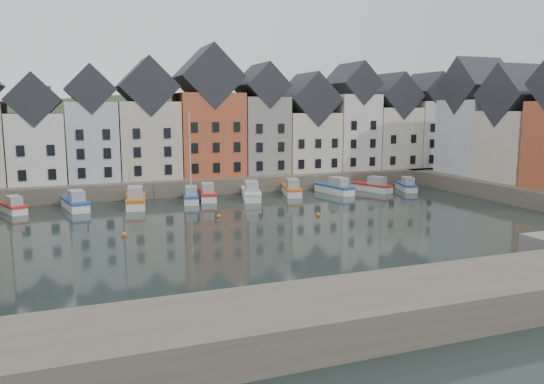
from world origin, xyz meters
TOP-DOWN VIEW (x-y plane):
  - ground at (0.00, 0.00)m, footprint 260.00×260.00m
  - far_quay at (0.00, 30.00)m, footprint 90.00×16.00m
  - near_wall at (-10.00, -22.00)m, footprint 50.00×6.00m
  - hillside at (0.02, 56.00)m, footprint 153.60×70.40m
  - far_terrace at (3.21, 28.00)m, footprint 72.37×8.16m
  - right_terrace at (36.00, 8.07)m, footprint 8.30×24.25m
  - mooring_buoys at (-4.00, 5.33)m, footprint 20.50×5.50m
  - boat_a at (-24.30, 18.62)m, footprint 3.56×5.68m
  - boat_b at (-17.88, 18.08)m, footprint 3.20×6.73m
  - boat_c at (-11.33, 17.34)m, footprint 3.03×7.22m
  - boat_d at (-4.67, 18.22)m, footprint 2.90×6.02m
  - boat_e at (-2.43, 19.11)m, footprint 2.99×6.45m
  - boat_f at (2.77, 17.53)m, footprint 3.73×7.07m
  - boat_g at (8.79, 18.79)m, footprint 3.43×6.56m
  - boat_h at (14.66, 17.78)m, footprint 3.15×6.69m
  - boat_i at (20.35, 17.64)m, footprint 3.81×6.24m
  - boat_j at (25.14, 16.71)m, footprint 3.40×5.81m

SIDE VIEW (x-z plane):
  - hillside at x=0.02m, z-range -49.96..14.04m
  - ground at x=0.00m, z-range 0.00..0.00m
  - mooring_buoys at x=-4.00m, z-range -0.10..0.40m
  - boat_a at x=-24.30m, z-range -0.42..1.67m
  - boat_j at x=25.14m, z-range -0.43..1.70m
  - boat_i at x=20.35m, z-range -0.46..1.83m
  - boat_e at x=-2.43m, z-range -0.48..1.90m
  - boat_d at x=-4.67m, z-range -4.81..6.24m
  - boat_g at x=8.79m, z-range -0.49..1.92m
  - boat_h at x=14.66m, z-range -0.50..1.97m
  - boat_b at x=-17.88m, z-range -0.50..1.98m
  - boat_f at x=2.77m, z-range -0.52..2.07m
  - boat_c at x=-11.33m, z-range -0.54..2.15m
  - far_quay at x=0.00m, z-range 0.00..2.00m
  - near_wall at x=-10.00m, z-range 0.00..2.00m
  - far_terrace at x=3.21m, z-range -0.01..17.76m
  - right_terrace at x=36.00m, z-range 0.73..17.10m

